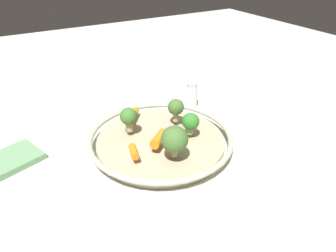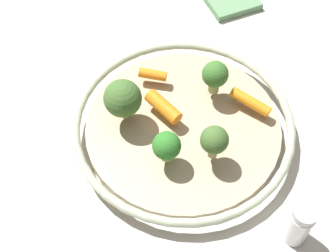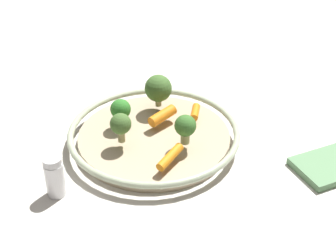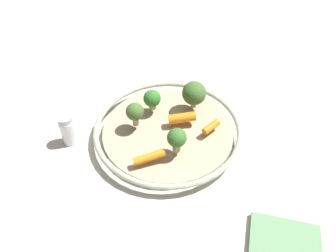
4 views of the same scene
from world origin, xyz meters
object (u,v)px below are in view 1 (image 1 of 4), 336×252
at_px(baby_carrot_back, 159,139).
at_px(broccoli_floret_small, 175,140).
at_px(broccoli_floret_edge, 129,117).
at_px(broccoli_floret_mid, 191,122).
at_px(salt_shaker, 192,95).
at_px(broccoli_floret_large, 176,108).
at_px(baby_carrot_near_rim, 133,115).
at_px(baby_carrot_center, 134,152).
at_px(serving_bowl, 161,140).
at_px(dish_towel, 10,160).

relative_size(baby_carrot_back, broccoli_floret_small, 0.89).
bearing_deg(broccoli_floret_edge, broccoli_floret_mid, -34.58).
relative_size(broccoli_floret_edge, salt_shaker, 0.76).
bearing_deg(broccoli_floret_edge, broccoli_floret_large, -7.67).
height_order(broccoli_floret_small, salt_shaker, broccoli_floret_small).
height_order(baby_carrot_near_rim, salt_shaker, salt_shaker).
relative_size(baby_carrot_back, broccoli_floret_edge, 1.05).
bearing_deg(baby_carrot_center, broccoli_floret_edge, 71.00).
bearing_deg(broccoli_floret_mid, broccoli_floret_small, -143.33).
height_order(baby_carrot_center, broccoli_floret_mid, broccoli_floret_mid).
xyz_separation_m(broccoli_floret_large, broccoli_floret_edge, (-0.12, 0.02, -0.00)).
xyz_separation_m(broccoli_floret_large, salt_shaker, (0.11, 0.10, -0.03)).
bearing_deg(salt_shaker, serving_bowl, -142.78).
xyz_separation_m(serving_bowl, baby_carrot_near_rim, (-0.02, 0.10, 0.02)).
relative_size(baby_carrot_center, broccoli_floret_mid, 0.86).
bearing_deg(salt_shaker, broccoli_floret_large, -139.14).
height_order(broccoli_floret_large, broccoli_floret_small, broccoli_floret_small).
height_order(baby_carrot_center, broccoli_floret_large, broccoli_floret_large).
relative_size(baby_carrot_near_rim, dish_towel, 0.54).
bearing_deg(baby_carrot_center, salt_shaker, 33.73).
distance_m(baby_carrot_center, broccoli_floret_edge, 0.10).
bearing_deg(baby_carrot_back, baby_carrot_center, -169.33).
relative_size(baby_carrot_center, broccoli_floret_small, 0.64).
distance_m(baby_carrot_back, broccoli_floret_edge, 0.09).
bearing_deg(salt_shaker, baby_carrot_back, -140.22).
bearing_deg(broccoli_floret_large, serving_bowl, -150.38).
relative_size(serving_bowl, dish_towel, 2.77).
xyz_separation_m(baby_carrot_back, broccoli_floret_small, (0.00, -0.06, 0.03)).
height_order(baby_carrot_center, baby_carrot_near_rim, baby_carrot_near_rim).
xyz_separation_m(salt_shaker, dish_towel, (-0.49, -0.02, -0.03)).
height_order(baby_carrot_back, dish_towel, baby_carrot_back).
distance_m(broccoli_floret_large, broccoli_floret_mid, 0.07).
relative_size(baby_carrot_near_rim, broccoli_floret_small, 0.95).
xyz_separation_m(serving_bowl, broccoli_floret_mid, (0.06, -0.03, 0.05)).
relative_size(serving_bowl, broccoli_floret_edge, 5.77).
bearing_deg(broccoli_floret_edge, broccoli_floret_small, -74.32).
xyz_separation_m(baby_carrot_near_rim, dish_towel, (-0.29, 0.01, -0.04)).
bearing_deg(baby_carrot_back, baby_carrot_near_rim, 91.09).
height_order(broccoli_floret_edge, dish_towel, broccoli_floret_edge).
bearing_deg(baby_carrot_back, broccoli_floret_edge, 113.77).
relative_size(baby_carrot_center, broccoli_floret_large, 0.75).
xyz_separation_m(serving_bowl, dish_towel, (-0.32, 0.11, -0.01)).
bearing_deg(broccoli_floret_small, salt_shaker, 49.07).
xyz_separation_m(baby_carrot_back, salt_shaker, (0.20, 0.16, -0.01)).
relative_size(serving_bowl, baby_carrot_back, 5.51).
distance_m(baby_carrot_center, baby_carrot_back, 0.07).
distance_m(broccoli_floret_mid, dish_towel, 0.41).
xyz_separation_m(baby_carrot_back, broccoli_floret_large, (0.08, 0.06, 0.03)).
height_order(broccoli_floret_large, salt_shaker, broccoli_floret_large).
bearing_deg(baby_carrot_near_rim, serving_bowl, -78.16).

